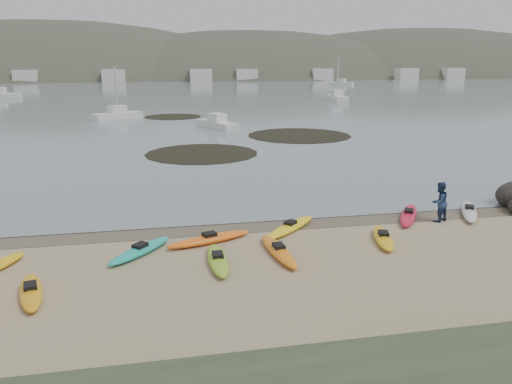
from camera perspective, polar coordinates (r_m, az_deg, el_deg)
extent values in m
plane|color=tan|center=(23.64, 0.00, -3.51)|extent=(600.00, 600.00, 0.00)
plane|color=brown|center=(23.36, 0.14, -3.73)|extent=(60.00, 60.00, 0.00)
plane|color=slate|center=(322.10, -10.66, 13.49)|extent=(1200.00, 1200.00, 0.00)
ellipsoid|color=red|center=(25.30, 17.05, -2.53)|extent=(2.61, 3.56, 0.34)
ellipsoid|color=yellow|center=(22.55, 3.94, -4.02)|extent=(3.28, 3.21, 0.34)
ellipsoid|color=orange|center=(18.11, -24.33, -10.35)|extent=(1.39, 3.12, 0.34)
ellipsoid|color=orange|center=(21.14, -5.34, -5.38)|extent=(3.86, 1.97, 0.34)
ellipsoid|color=#8CC126|center=(19.02, -4.39, -7.75)|extent=(0.72, 3.27, 0.34)
ellipsoid|color=silver|center=(26.97, 23.18, -2.03)|extent=(2.54, 3.64, 0.34)
ellipsoid|color=#1BAA9A|center=(20.39, -13.07, -6.51)|extent=(2.77, 3.08, 0.34)
ellipsoid|color=yellow|center=(21.84, 14.32, -5.12)|extent=(1.46, 3.06, 0.34)
ellipsoid|color=orange|center=(19.83, 2.60, -6.74)|extent=(1.07, 3.73, 0.34)
imported|color=navy|center=(25.08, 20.21, -1.07)|extent=(1.14, 1.03, 1.92)
cylinder|color=black|center=(40.76, -6.22, 4.38)|extent=(9.11, 9.11, 0.04)
cylinder|color=black|center=(50.34, 4.95, 6.45)|extent=(10.31, 10.31, 0.04)
cylinder|color=black|center=(67.25, -9.47, 8.47)|extent=(7.39, 7.39, 0.04)
cube|color=silver|center=(66.63, -15.52, 8.43)|extent=(6.30, 5.03, 0.89)
cube|color=silver|center=(55.66, -4.44, 7.70)|extent=(4.21, 6.34, 0.87)
cube|color=silver|center=(93.09, 9.22, 10.58)|extent=(2.59, 7.77, 1.07)
cube|color=silver|center=(147.56, 9.71, 12.14)|extent=(6.50, 6.34, 0.99)
ellipsoid|color=#384235|center=(222.23, -21.79, 7.42)|extent=(220.00, 120.00, 80.00)
ellipsoid|color=#384235|center=(216.80, -0.63, 9.03)|extent=(200.00, 110.00, 68.00)
ellipsoid|color=#384235|center=(255.61, 18.26, 8.81)|extent=(230.00, 130.00, 76.00)
cube|color=beige|center=(171.27, -24.39, 11.93)|extent=(7.00, 5.00, 4.00)
cube|color=beige|center=(167.63, -16.21, 12.61)|extent=(7.00, 5.00, 4.00)
cube|color=beige|center=(167.39, -7.79, 13.05)|extent=(7.00, 5.00, 4.00)
cube|color=beige|center=(170.56, 0.50, 13.22)|extent=(7.00, 5.00, 4.00)
cube|color=beige|center=(176.96, 8.34, 13.14)|extent=(7.00, 5.00, 4.00)
cube|color=beige|center=(186.25, 15.50, 12.85)|extent=(7.00, 5.00, 4.00)
cube|color=beige|center=(198.04, 21.89, 12.43)|extent=(7.00, 5.00, 4.00)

